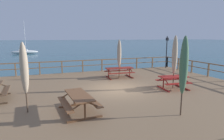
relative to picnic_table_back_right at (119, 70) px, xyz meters
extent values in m
plane|color=#2D5B6B|center=(-1.33, -2.98, -1.39)|extent=(600.00, 600.00, 0.00)
cube|color=#846647|center=(-1.33, -2.98, -0.98)|extent=(16.54, 12.73, 0.83)
cube|color=brown|center=(-1.33, 3.23, 0.49)|extent=(16.24, 0.09, 0.08)
cube|color=brown|center=(-1.33, 3.23, 0.01)|extent=(16.24, 0.07, 0.06)
cube|color=brown|center=(-7.64, 3.23, -0.04)|extent=(0.10, 0.10, 1.05)
cube|color=brown|center=(-5.84, 3.23, -0.04)|extent=(0.10, 0.10, 1.05)
cube|color=brown|center=(-4.04, 3.23, -0.04)|extent=(0.10, 0.10, 1.05)
cube|color=brown|center=(-2.23, 3.23, -0.04)|extent=(0.10, 0.10, 1.05)
cube|color=brown|center=(-0.43, 3.23, -0.04)|extent=(0.10, 0.10, 1.05)
cube|color=brown|center=(1.38, 3.23, -0.04)|extent=(0.10, 0.10, 1.05)
cube|color=brown|center=(3.18, 3.23, -0.04)|extent=(0.10, 0.10, 1.05)
cube|color=brown|center=(4.98, 3.23, -0.04)|extent=(0.10, 0.10, 1.05)
cube|color=brown|center=(6.79, 3.23, -0.04)|extent=(0.10, 0.10, 1.05)
cube|color=brown|center=(6.79, -2.98, 0.49)|extent=(0.09, 12.43, 0.08)
cube|color=brown|center=(6.79, -2.98, 0.01)|extent=(0.07, 12.43, 0.06)
cube|color=brown|center=(6.79, -2.09, -0.04)|extent=(0.10, 0.10, 1.05)
cube|color=brown|center=(6.79, -0.32, -0.04)|extent=(0.10, 0.10, 1.05)
cube|color=brown|center=(6.79, 1.46, -0.04)|extent=(0.10, 0.10, 1.05)
cube|color=brown|center=(6.79, 3.23, -0.04)|extent=(0.10, 0.10, 1.05)
cube|color=maroon|center=(0.00, 0.00, 0.18)|extent=(2.14, 0.86, 0.05)
cube|color=maroon|center=(-0.03, -0.56, -0.12)|extent=(2.11, 0.38, 0.04)
cube|color=maroon|center=(0.03, 0.56, -0.12)|extent=(2.11, 0.38, 0.04)
cube|color=maroon|center=(-0.87, 0.04, -0.53)|extent=(0.15, 1.40, 0.06)
cylinder|color=maroon|center=(-0.87, 0.04, -0.19)|extent=(0.07, 0.07, 0.74)
cylinder|color=maroon|center=(-0.88, -0.24, 0.03)|extent=(0.09, 0.63, 0.37)
cylinder|color=maroon|center=(-0.86, 0.32, 0.03)|extent=(0.09, 0.63, 0.37)
cube|color=maroon|center=(0.87, -0.04, -0.53)|extent=(0.15, 1.40, 0.06)
cylinder|color=maroon|center=(0.87, -0.04, -0.19)|extent=(0.07, 0.07, 0.74)
cylinder|color=maroon|center=(0.86, -0.32, 0.03)|extent=(0.09, 0.63, 0.37)
cylinder|color=maroon|center=(0.88, 0.24, 0.03)|extent=(0.09, 0.63, 0.37)
cube|color=brown|center=(-7.34, -2.79, -0.12)|extent=(0.42, 2.02, 0.04)
cylinder|color=#432F1F|center=(-7.68, -1.99, 0.03)|extent=(0.63, 0.10, 0.37)
cube|color=maroon|center=(1.89, -4.08, 0.18)|extent=(1.75, 0.91, 0.05)
cube|color=maroon|center=(1.83, -4.64, -0.12)|extent=(1.70, 0.43, 0.04)
cube|color=maroon|center=(1.94, -3.52, -0.12)|extent=(1.70, 0.43, 0.04)
cube|color=maroon|center=(1.22, -4.02, -0.53)|extent=(0.21, 1.40, 0.06)
cylinder|color=maroon|center=(1.22, -4.02, -0.19)|extent=(0.07, 0.07, 0.74)
cylinder|color=maroon|center=(1.20, -4.30, 0.03)|extent=(0.11, 0.63, 0.37)
cylinder|color=maroon|center=(1.25, -3.74, 0.03)|extent=(0.11, 0.63, 0.37)
cube|color=maroon|center=(2.55, -4.14, -0.53)|extent=(0.21, 1.40, 0.06)
cylinder|color=maroon|center=(2.55, -4.14, -0.19)|extent=(0.07, 0.07, 0.74)
cylinder|color=maroon|center=(2.52, -4.42, 0.03)|extent=(0.11, 0.63, 0.37)
cylinder|color=maroon|center=(2.57, -3.86, 0.03)|extent=(0.11, 0.63, 0.37)
cube|color=brown|center=(-4.14, -5.78, 0.18)|extent=(0.95, 2.09, 0.05)
cube|color=brown|center=(-3.58, -5.73, -0.12)|extent=(0.47, 2.04, 0.04)
cube|color=brown|center=(-4.70, -5.83, -0.12)|extent=(0.47, 2.04, 0.04)
cube|color=brown|center=(-4.06, -6.61, -0.53)|extent=(1.40, 0.21, 0.06)
cylinder|color=brown|center=(-4.06, -6.61, -0.19)|extent=(0.07, 0.07, 0.74)
cylinder|color=brown|center=(-3.78, -6.58, 0.03)|extent=(0.63, 0.12, 0.37)
cylinder|color=brown|center=(-4.34, -6.63, 0.03)|extent=(0.63, 0.12, 0.37)
cube|color=brown|center=(-4.22, -4.95, -0.53)|extent=(1.40, 0.21, 0.06)
cylinder|color=brown|center=(-4.22, -4.95, -0.19)|extent=(0.07, 0.07, 0.74)
cylinder|color=brown|center=(-3.94, -4.92, 0.03)|extent=(0.63, 0.12, 0.37)
cylinder|color=brown|center=(-4.50, -4.98, 0.03)|extent=(0.63, 0.12, 0.37)
cylinder|color=#4C3828|center=(0.02, 0.06, 0.82)|extent=(0.06, 0.06, 2.78)
ellipsoid|color=tan|center=(0.02, 0.06, 1.32)|extent=(0.32, 0.32, 2.11)
cylinder|color=#685B4C|center=(0.02, 0.06, 1.16)|extent=(0.21, 0.21, 0.05)
cone|color=#4C3828|center=(0.02, 0.06, 2.28)|extent=(0.10, 0.10, 0.14)
cylinder|color=#4C3828|center=(1.93, -4.02, 0.95)|extent=(0.06, 0.06, 3.04)
ellipsoid|color=tan|center=(1.93, -4.02, 1.49)|extent=(0.32, 0.32, 2.31)
cylinder|color=#71614F|center=(1.93, -4.02, 1.32)|extent=(0.21, 0.21, 0.05)
cone|color=#4C3828|center=(1.93, -4.02, 2.54)|extent=(0.10, 0.10, 0.14)
cylinder|color=#4C3828|center=(-0.37, -7.47, 0.93)|extent=(0.06, 0.06, 2.98)
ellipsoid|color=#4C704C|center=(-0.37, -7.47, 1.45)|extent=(0.32, 0.32, 2.26)
cylinder|color=#2D432D|center=(-0.37, -7.47, 1.28)|extent=(0.21, 0.21, 0.05)
cone|color=#4C3828|center=(-0.37, -7.47, 2.49)|extent=(0.10, 0.10, 0.14)
cylinder|color=#4C3828|center=(-6.17, -5.07, 0.81)|extent=(0.06, 0.06, 2.76)
ellipsoid|color=tan|center=(-6.17, -5.07, 1.30)|extent=(0.32, 0.32, 2.09)
cylinder|color=#71614F|center=(-6.17, -5.07, 1.15)|extent=(0.21, 0.21, 0.05)
cone|color=#4C3828|center=(-6.17, -5.07, 2.26)|extent=(0.10, 0.10, 0.14)
cylinder|color=black|center=(6.24, 2.68, 1.04)|extent=(0.09, 0.09, 3.20)
cylinder|color=black|center=(6.08, 2.46, 2.56)|extent=(0.37, 0.48, 0.06)
cube|color=black|center=(5.92, 2.23, 2.36)|extent=(0.20, 0.20, 0.28)
sphere|color=#F4E08C|center=(5.92, 2.23, 2.36)|extent=(0.14, 0.14, 0.14)
ellipsoid|color=white|center=(-9.93, 36.14, -0.94)|extent=(6.08, 2.01, 0.90)
cube|color=silver|center=(-10.23, 36.16, -0.45)|extent=(1.86, 1.19, 0.36)
cylinder|color=silver|center=(-9.63, 36.13, 2.83)|extent=(0.10, 0.10, 7.00)
camera|label=1|loc=(-5.35, -13.17, 2.51)|focal=29.84mm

